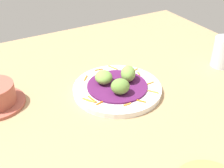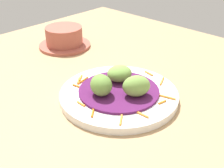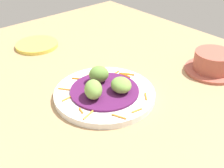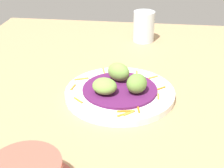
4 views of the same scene
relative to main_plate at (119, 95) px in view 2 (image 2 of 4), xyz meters
The scene contains 8 objects.
table_surface 6.13cm from the main_plate, 80.40° to the right, with size 110.00×110.00×2.00cm, color tan.
main_plate is the anchor object (origin of this frame).
cabbage_bed 1.04cm from the main_plate, 26.57° to the right, with size 16.79×16.79×0.52cm, color #51194C.
carrot_garnish 0.99cm from the main_plate, 160.90° to the right, with size 21.37×21.59×0.40cm.
guac_scoop_left 5.29cm from the main_plate, 109.24° to the right, with size 4.29×4.99×4.25cm, color olive.
guac_scoop_center 5.29cm from the main_plate, 10.76° to the left, with size 4.13×5.57×4.25cm, color #759E47.
guac_scoop_right 5.02cm from the main_plate, 130.76° to the left, with size 5.46×4.85×3.40cm, color #759E47.
terracotta_bowl 32.46cm from the main_plate, 161.78° to the left, with size 14.97×14.97×5.97cm.
Camera 2 is at (34.17, -33.26, 35.20)cm, focal length 47.19 mm.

